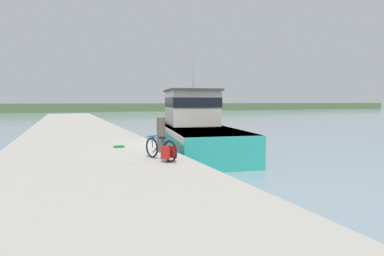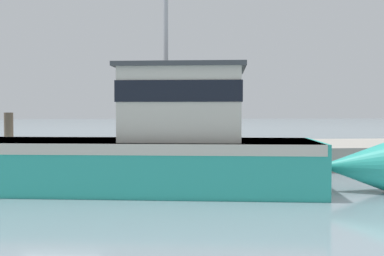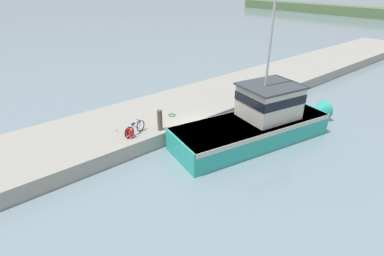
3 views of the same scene
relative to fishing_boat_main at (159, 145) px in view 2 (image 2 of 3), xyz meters
The scene contains 5 objects.
ground_plane 3.92m from the fishing_boat_main, 125.35° to the right, with size 320.00×320.00×0.00m, color gray.
dock_pier 6.85m from the fishing_boat_main, 153.61° to the right, with size 6.12×80.00×0.91m, color #A39E93.
fishing_boat_main is the anchor object (origin of this frame).
mooring_post 6.15m from the fishing_boat_main, 125.16° to the right, with size 0.31×0.31×1.30m, color brown.
hose_coil 5.78m from the fishing_boat_main, 146.30° to the right, with size 0.48×0.48×0.05m, color #197A2D.
Camera 2 is at (15.80, 2.39, 2.20)m, focal length 45.00 mm.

